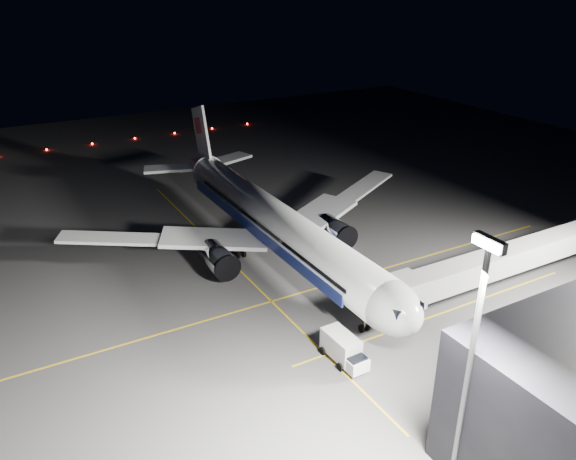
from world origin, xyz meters
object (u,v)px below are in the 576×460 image
(jet_bridge, at_px, (496,263))
(service_truck, at_px, (344,349))
(floodlight_mast_south, at_px, (473,347))
(baggage_tug, at_px, (328,209))
(safety_cone_b, at_px, (337,223))
(safety_cone_a, at_px, (303,251))
(safety_cone_c, at_px, (334,237))
(airliner, at_px, (272,221))

(jet_bridge, relative_size, service_truck, 5.99)
(floodlight_mast_south, relative_size, baggage_tug, 9.55)
(safety_cone_b, bearing_deg, safety_cone_a, -58.97)
(jet_bridge, bearing_deg, baggage_tug, -174.81)
(safety_cone_c, bearing_deg, baggage_tug, 152.12)
(airliner, relative_size, safety_cone_b, 111.50)
(service_truck, distance_m, safety_cone_b, 34.53)
(floodlight_mast_south, height_order, safety_cone_b, floodlight_mast_south)
(service_truck, distance_m, safety_cone_a, 24.93)
(safety_cone_c, bearing_deg, service_truck, -31.74)
(floodlight_mast_south, distance_m, baggage_tug, 55.61)
(baggage_tug, xyz_separation_m, safety_cone_b, (4.91, -1.49, -0.43))
(safety_cone_b, distance_m, safety_cone_c, 5.22)
(safety_cone_a, relative_size, safety_cone_b, 1.18)
(safety_cone_a, bearing_deg, baggage_tug, 133.88)
(service_truck, relative_size, safety_cone_a, 8.82)
(safety_cone_a, bearing_deg, jet_bridge, 33.33)
(baggage_tug, relative_size, safety_cone_a, 3.33)
(jet_bridge, height_order, safety_cone_a, jet_bridge)
(safety_cone_b, bearing_deg, jet_bridge, 9.21)
(baggage_tug, bearing_deg, airliner, -61.78)
(baggage_tug, relative_size, safety_cone_c, 3.64)
(airliner, height_order, safety_cone_c, airliner)
(safety_cone_a, height_order, safety_cone_c, safety_cone_a)
(jet_bridge, distance_m, floodlight_mast_south, 31.05)
(service_truck, distance_m, safety_cone_c, 29.35)
(floodlight_mast_south, xyz_separation_m, safety_cone_c, (-41.10, 16.40, -12.07))
(jet_bridge, bearing_deg, service_truck, -85.47)
(airliner, xyz_separation_m, service_truck, (24.91, -5.04, -3.61))
(airliner, xyz_separation_m, safety_cone_c, (-0.03, 10.39, -4.87))
(safety_cone_a, bearing_deg, service_truck, -21.28)
(safety_cone_b, bearing_deg, floodlight_mast_south, -23.52)
(floodlight_mast_south, xyz_separation_m, service_truck, (-16.17, 0.98, -10.82))
(baggage_tug, xyz_separation_m, safety_cone_c, (8.99, -4.75, -0.41))
(airliner, xyz_separation_m, baggage_tug, (-9.02, 15.14, -4.46))
(airliner, xyz_separation_m, safety_cone_a, (1.70, 4.00, -4.84))
(baggage_tug, bearing_deg, service_truck, -33.30)
(floodlight_mast_south, distance_m, safety_cone_a, 42.38)
(airliner, distance_m, service_truck, 25.67)
(jet_bridge, relative_size, safety_cone_c, 57.72)
(safety_cone_a, xyz_separation_m, safety_cone_b, (-5.80, 9.65, -0.05))
(service_truck, bearing_deg, baggage_tug, 147.51)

